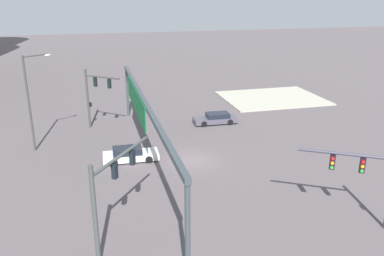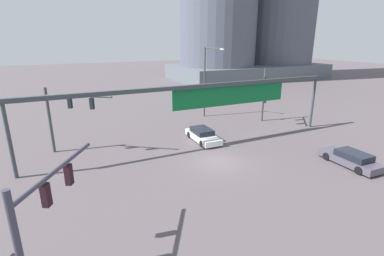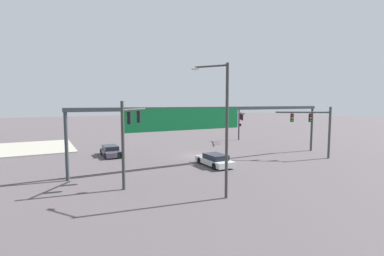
{
  "view_description": "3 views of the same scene",
  "coord_description": "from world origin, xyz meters",
  "px_view_note": "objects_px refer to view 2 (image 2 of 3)",
  "views": [
    {
      "loc": [
        -31.07,
        7.94,
        14.15
      ],
      "look_at": [
        2.13,
        -0.6,
        2.26
      ],
      "focal_mm": 37.22,
      "sensor_mm": 36.0,
      "label": 1
    },
    {
      "loc": [
        -11.4,
        -18.74,
        9.75
      ],
      "look_at": [
        -2.08,
        0.61,
        3.07
      ],
      "focal_mm": 26.74,
      "sensor_mm": 36.0,
      "label": 2
    },
    {
      "loc": [
        16.57,
        28.13,
        6.28
      ],
      "look_at": [
        0.28,
        -1.39,
        3.25
      ],
      "focal_mm": 25.89,
      "sensor_mm": 36.0,
      "label": 3
    }
  ],
  "objects_px": {
    "traffic_signal_opposite_side": "(64,110)",
    "sedan_car_waiting_far": "(203,135)",
    "streetlamp_curved_arm": "(207,78)",
    "traffic_signal_near_corner": "(264,89)",
    "traffic_signal_cross_street": "(41,213)",
    "sedan_car_approaching": "(351,159)"
  },
  "relations": [
    {
      "from": "traffic_signal_cross_street",
      "to": "streetlamp_curved_arm",
      "type": "relative_size",
      "value": 0.6
    },
    {
      "from": "sedan_car_approaching",
      "to": "sedan_car_waiting_far",
      "type": "distance_m",
      "value": 13.11
    },
    {
      "from": "traffic_signal_opposite_side",
      "to": "sedan_car_waiting_far",
      "type": "relative_size",
      "value": 1.21
    },
    {
      "from": "streetlamp_curved_arm",
      "to": "traffic_signal_opposite_side",
      "type": "bearing_deg",
      "value": -104.29
    },
    {
      "from": "traffic_signal_opposite_side",
      "to": "streetlamp_curved_arm",
      "type": "distance_m",
      "value": 18.04
    },
    {
      "from": "traffic_signal_near_corner",
      "to": "traffic_signal_opposite_side",
      "type": "bearing_deg",
      "value": -48.27
    },
    {
      "from": "traffic_signal_opposite_side",
      "to": "streetlamp_curved_arm",
      "type": "height_order",
      "value": "streetlamp_curved_arm"
    },
    {
      "from": "traffic_signal_near_corner",
      "to": "streetlamp_curved_arm",
      "type": "relative_size",
      "value": 0.73
    },
    {
      "from": "traffic_signal_opposite_side",
      "to": "sedan_car_waiting_far",
      "type": "xyz_separation_m",
      "value": [
        12.26,
        -2.24,
        -3.38
      ]
    },
    {
      "from": "traffic_signal_near_corner",
      "to": "sedan_car_approaching",
      "type": "distance_m",
      "value": 13.54
    },
    {
      "from": "sedan_car_approaching",
      "to": "sedan_car_waiting_far",
      "type": "xyz_separation_m",
      "value": [
        -7.96,
        10.42,
        0.0
      ]
    },
    {
      "from": "traffic_signal_cross_street",
      "to": "sedan_car_waiting_far",
      "type": "xyz_separation_m",
      "value": [
        13.81,
        13.19,
        -2.96
      ]
    },
    {
      "from": "traffic_signal_cross_street",
      "to": "streetlamp_curved_arm",
      "type": "bearing_deg",
      "value": -10.26
    },
    {
      "from": "traffic_signal_cross_street",
      "to": "sedan_car_waiting_far",
      "type": "bearing_deg",
      "value": -15.47
    },
    {
      "from": "traffic_signal_near_corner",
      "to": "sedan_car_approaching",
      "type": "relative_size",
      "value": 1.32
    },
    {
      "from": "streetlamp_curved_arm",
      "to": "traffic_signal_cross_street",
      "type": "bearing_deg",
      "value": -74.37
    },
    {
      "from": "traffic_signal_cross_street",
      "to": "streetlamp_curved_arm",
      "type": "distance_m",
      "value": 28.3
    },
    {
      "from": "traffic_signal_near_corner",
      "to": "traffic_signal_cross_street",
      "type": "relative_size",
      "value": 1.21
    },
    {
      "from": "traffic_signal_opposite_side",
      "to": "sedan_car_approaching",
      "type": "xyz_separation_m",
      "value": [
        20.22,
        -12.66,
        -3.38
      ]
    },
    {
      "from": "sedan_car_waiting_far",
      "to": "traffic_signal_cross_street",
      "type": "bearing_deg",
      "value": -44.62
    },
    {
      "from": "streetlamp_curved_arm",
      "to": "sedan_car_waiting_far",
      "type": "relative_size",
      "value": 1.82
    },
    {
      "from": "traffic_signal_cross_street",
      "to": "sedan_car_approaching",
      "type": "relative_size",
      "value": 1.09
    }
  ]
}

